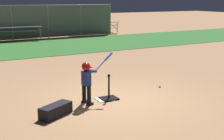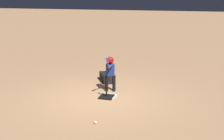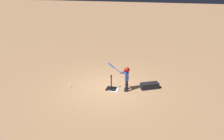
# 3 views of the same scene
# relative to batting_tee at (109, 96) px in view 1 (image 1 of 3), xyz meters

# --- Properties ---
(ground_plane) EXTENTS (90.00, 90.00, 0.00)m
(ground_plane) POSITION_rel_batting_tee_xyz_m (0.17, -0.17, -0.09)
(ground_plane) COLOR #AD7F56
(grass_outfield_strip) EXTENTS (56.00, 6.27, 0.02)m
(grass_outfield_strip) POSITION_rel_batting_tee_xyz_m (0.17, 10.06, -0.08)
(grass_outfield_strip) COLOR #33702D
(grass_outfield_strip) RESTS_ON ground_plane
(backstop_fence) EXTENTS (14.65, 0.08, 2.28)m
(backstop_fence) POSITION_rel_batting_tee_xyz_m (0.17, 13.97, 1.10)
(backstop_fence) COLOR #9E9EA3
(backstop_fence) RESTS_ON ground_plane
(home_plate) EXTENTS (0.46, 0.46, 0.02)m
(home_plate) POSITION_rel_batting_tee_xyz_m (-0.12, 0.02, -0.08)
(home_plate) COLOR white
(home_plate) RESTS_ON ground_plane
(batting_tee) EXTENTS (0.46, 0.41, 0.70)m
(batting_tee) POSITION_rel_batting_tee_xyz_m (0.00, 0.00, 0.00)
(batting_tee) COLOR black
(batting_tee) RESTS_ON ground_plane
(batter_child) EXTENTS (0.95, 0.36, 1.30)m
(batter_child) POSITION_rel_batting_tee_xyz_m (-0.67, -0.08, 0.63)
(batter_child) COLOR black
(batter_child) RESTS_ON ground_plane
(baseball) EXTENTS (0.07, 0.07, 0.07)m
(baseball) POSITION_rel_batting_tee_xyz_m (1.95, 0.28, -0.05)
(baseball) COLOR white
(baseball) RESTS_ON ground_plane
(bleachers_right_center) EXTENTS (3.51, 2.09, 0.95)m
(bleachers_right_center) POSITION_rel_batting_tee_xyz_m (0.25, 13.90, 0.37)
(bleachers_right_center) COLOR #93969E
(bleachers_right_center) RESTS_ON ground_plane
(bleachers_far_left) EXTENTS (4.00, 2.02, 0.93)m
(bleachers_far_left) POSITION_rel_batting_tee_xyz_m (6.38, 14.99, 0.36)
(bleachers_far_left) COLOR #93969E
(bleachers_far_left) RESTS_ON ground_plane
(equipment_bag) EXTENTS (0.89, 0.68, 0.28)m
(equipment_bag) POSITION_rel_batting_tee_xyz_m (-1.69, -0.52, 0.05)
(equipment_bag) COLOR black
(equipment_bag) RESTS_ON ground_plane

